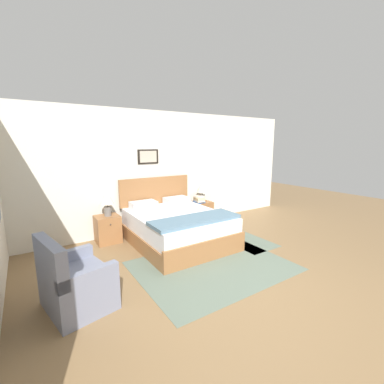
# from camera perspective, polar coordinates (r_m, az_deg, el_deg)

# --- Properties ---
(ground_plane) EXTENTS (16.00, 16.00, 0.00)m
(ground_plane) POSITION_cam_1_polar(r_m,az_deg,el_deg) (3.59, 15.51, -21.67)
(ground_plane) COLOR olive
(wall_back) EXTENTS (7.84, 0.09, 2.60)m
(wall_back) POSITION_cam_1_polar(r_m,az_deg,el_deg) (5.72, -8.84, 4.55)
(wall_back) COLOR silver
(wall_back) RESTS_ON ground_plane
(area_rug_main) EXTENTS (2.33, 1.81, 0.01)m
(area_rug_main) POSITION_cam_1_polar(r_m,az_deg,el_deg) (4.23, 4.62, -16.02)
(area_rug_main) COLOR slate
(area_rug_main) RESTS_ON ground_plane
(area_rug_bedside) EXTENTS (0.73, 1.53, 0.01)m
(area_rug_bedside) POSITION_cam_1_polar(r_m,az_deg,el_deg) (5.42, 10.44, -9.96)
(area_rug_bedside) COLOR slate
(area_rug_bedside) RESTS_ON ground_plane
(bed) EXTENTS (1.62, 1.98, 1.18)m
(bed) POSITION_cam_1_polar(r_m,az_deg,el_deg) (5.01, -3.34, -7.64)
(bed) COLOR #936038
(bed) RESTS_ON ground_plane
(armchair) EXTENTS (0.80, 0.90, 0.89)m
(armchair) POSITION_cam_1_polar(r_m,az_deg,el_deg) (3.44, -24.63, -18.00)
(armchair) COLOR gray
(armchair) RESTS_ON ground_plane
(nightstand_near_window) EXTENTS (0.45, 0.44, 0.53)m
(nightstand_near_window) POSITION_cam_1_polar(r_m,az_deg,el_deg) (5.31, -18.21, -7.82)
(nightstand_near_window) COLOR #936038
(nightstand_near_window) RESTS_ON ground_plane
(nightstand_by_door) EXTENTS (0.45, 0.44, 0.53)m
(nightstand_by_door) POSITION_cam_1_polar(r_m,az_deg,el_deg) (6.22, 2.10, -4.56)
(nightstand_by_door) COLOR #936038
(nightstand_by_door) RESTS_ON ground_plane
(table_lamp_near_window) EXTENTS (0.27, 0.27, 0.48)m
(table_lamp_near_window) POSITION_cam_1_polar(r_m,az_deg,el_deg) (5.16, -18.38, -1.65)
(table_lamp_near_window) COLOR slate
(table_lamp_near_window) RESTS_ON nightstand_near_window
(table_lamp_by_door) EXTENTS (0.27, 0.27, 0.48)m
(table_lamp_by_door) POSITION_cam_1_polar(r_m,az_deg,el_deg) (6.10, 2.27, 0.74)
(table_lamp_by_door) COLOR slate
(table_lamp_by_door) RESTS_ON nightstand_by_door
(book_thick_bottom) EXTENTS (0.22, 0.23, 0.03)m
(book_thick_bottom) POSITION_cam_1_polar(r_m,az_deg,el_deg) (6.06, 1.57, -2.23)
(book_thick_bottom) COLOR #335693
(book_thick_bottom) RESTS_ON nightstand_by_door
(book_hardcover_middle) EXTENTS (0.23, 0.30, 0.04)m
(book_hardcover_middle) POSITION_cam_1_polar(r_m,az_deg,el_deg) (6.06, 1.57, -1.91)
(book_hardcover_middle) COLOR silver
(book_hardcover_middle) RESTS_ON book_thick_bottom
(book_novel_upper) EXTENTS (0.20, 0.28, 0.04)m
(book_novel_upper) POSITION_cam_1_polar(r_m,az_deg,el_deg) (6.05, 1.57, -1.58)
(book_novel_upper) COLOR beige
(book_novel_upper) RESTS_ON book_hardcover_middle
(book_slim_near_top) EXTENTS (0.22, 0.25, 0.03)m
(book_slim_near_top) POSITION_cam_1_polar(r_m,az_deg,el_deg) (6.04, 1.58, -1.28)
(book_slim_near_top) COLOR beige
(book_slim_near_top) RESTS_ON book_novel_upper
(book_paperback_top) EXTENTS (0.18, 0.22, 0.03)m
(book_paperback_top) POSITION_cam_1_polar(r_m,az_deg,el_deg) (6.04, 1.58, -1.01)
(book_paperback_top) COLOR silver
(book_paperback_top) RESTS_ON book_slim_near_top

